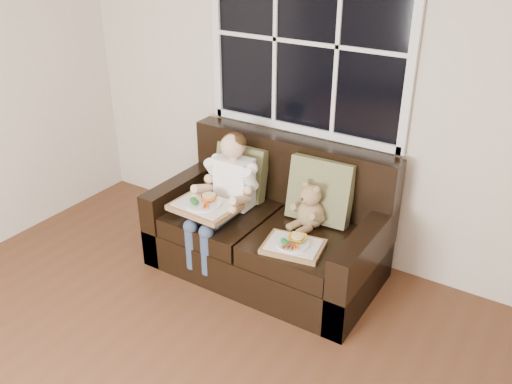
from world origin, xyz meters
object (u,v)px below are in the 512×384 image
Objects in this scene: loveseat at (270,232)px; tray_right at (294,245)px; tray_left at (205,205)px; teddy_bear at (310,209)px; child at (226,187)px.

loveseat is 3.83× the size of tray_right.
loveseat is 3.55× the size of tray_left.
tray_left is at bearing 170.84° from tray_right.
loveseat reaches higher than teddy_bear.
loveseat is 0.56m from tray_left.
tray_right is at bearing -15.09° from child.
tray_left reaches higher than tray_right.
loveseat is at bearing -160.89° from teddy_bear.
child is (-0.31, -0.12, 0.35)m from loveseat.
child reaches higher than tray_right.
child is at bearing -151.72° from teddy_bear.
loveseat reaches higher than tray_left.
child is 1.92× the size of tray_left.
tray_left is (-0.69, -0.34, -0.01)m from teddy_bear.
teddy_bear reaches higher than tray_right.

